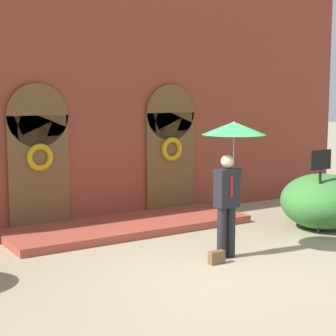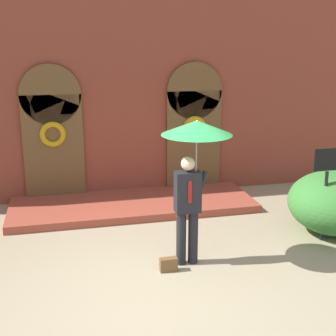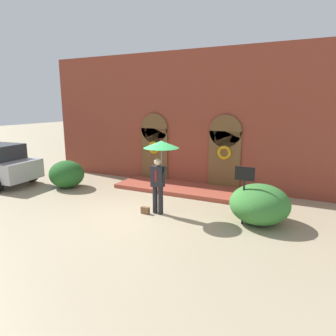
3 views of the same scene
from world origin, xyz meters
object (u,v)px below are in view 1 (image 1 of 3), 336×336
person_with_umbrella (232,148)px  sign_post (320,177)px  handbag (217,257)px  shrub_right (322,201)px

person_with_umbrella → sign_post: person_with_umbrella is taller
handbag → sign_post: bearing=9.8°
sign_post → shrub_right: size_ratio=0.98×
sign_post → handbag: bearing=-170.3°
person_with_umbrella → shrub_right: size_ratio=1.35×
person_with_umbrella → shrub_right: 3.30m
handbag → sign_post: size_ratio=0.16×
sign_post → shrub_right: 0.78m
shrub_right → handbag: bearing=-166.6°
person_with_umbrella → sign_post: 2.66m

